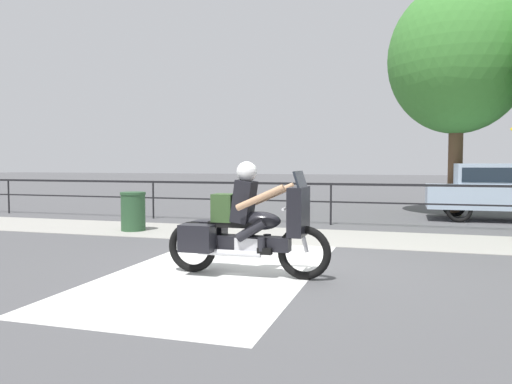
{
  "coord_description": "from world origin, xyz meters",
  "views": [
    {
      "loc": [
        1.84,
        -7.23,
        1.61
      ],
      "look_at": [
        -0.31,
        -0.1,
        1.17
      ],
      "focal_mm": 35.0,
      "sensor_mm": 36.0,
      "label": 1
    }
  ],
  "objects_px": {
    "parked_car": "(505,188)",
    "trash_bin": "(133,211)",
    "tree_behind_sign": "(458,59)",
    "motorcycle": "(246,226)"
  },
  "relations": [
    {
      "from": "parked_car",
      "to": "trash_bin",
      "type": "height_order",
      "value": "parked_car"
    },
    {
      "from": "parked_car",
      "to": "trash_bin",
      "type": "distance_m",
      "value": 9.95
    },
    {
      "from": "parked_car",
      "to": "trash_bin",
      "type": "relative_size",
      "value": 4.69
    },
    {
      "from": "parked_car",
      "to": "tree_behind_sign",
      "type": "xyz_separation_m",
      "value": [
        -1.19,
        1.16,
        3.8
      ]
    },
    {
      "from": "parked_car",
      "to": "motorcycle",
      "type": "bearing_deg",
      "value": -121.05
    },
    {
      "from": "motorcycle",
      "to": "parked_car",
      "type": "distance_m",
      "value": 9.64
    },
    {
      "from": "parked_car",
      "to": "tree_behind_sign",
      "type": "height_order",
      "value": "tree_behind_sign"
    },
    {
      "from": "motorcycle",
      "to": "trash_bin",
      "type": "distance_m",
      "value": 5.41
    },
    {
      "from": "trash_bin",
      "to": "motorcycle",
      "type": "bearing_deg",
      "value": -42.62
    },
    {
      "from": "motorcycle",
      "to": "trash_bin",
      "type": "height_order",
      "value": "motorcycle"
    }
  ]
}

